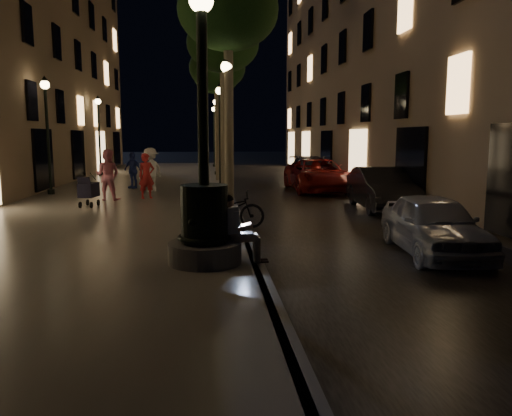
{
  "coord_description": "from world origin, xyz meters",
  "views": [
    {
      "loc": [
        -0.95,
        -7.36,
        2.61
      ],
      "look_at": [
        0.08,
        3.0,
        1.1
      ],
      "focal_mm": 35.0,
      "sensor_mm": 36.0,
      "label": 1
    }
  ],
  "objects": [
    {
      "name": "lamp_curb_b",
      "position": [
        -0.3,
        16.0,
        3.24
      ],
      "size": [
        0.36,
        0.36,
        4.81
      ],
      "color": "black",
      "rests_on": "promenade"
    },
    {
      "name": "stroller",
      "position": [
        -4.96,
        10.0,
        0.78
      ],
      "size": [
        0.6,
        1.15,
        1.16
      ],
      "rotation": [
        0.0,
        0.0,
        -0.16
      ],
      "color": "black",
      "rests_on": "promenade"
    },
    {
      "name": "pedestrian_red",
      "position": [
        -3.25,
        12.15,
        1.07
      ],
      "size": [
        0.75,
        0.66,
        1.74
      ],
      "primitive_type": "imported",
      "rotation": [
        0.0,
        0.0,
        0.46
      ],
      "color": "red",
      "rests_on": "promenade"
    },
    {
      "name": "car_front",
      "position": [
        4.03,
        3.03,
        0.67
      ],
      "size": [
        1.94,
        4.06,
        1.34
      ],
      "primitive_type": "imported",
      "rotation": [
        0.0,
        0.0,
        -0.1
      ],
      "color": "#AAABB2",
      "rests_on": "ground"
    },
    {
      "name": "pedestrian_pink",
      "position": [
        -4.62,
        11.68,
        1.16
      ],
      "size": [
        1.06,
        0.91,
        1.91
      ],
      "primitive_type": "imported",
      "rotation": [
        0.0,
        0.0,
        2.93
      ],
      "color": "#C6697F",
      "rests_on": "promenade"
    },
    {
      "name": "curb_strip",
      "position": [
        0.0,
        15.0,
        0.1
      ],
      "size": [
        0.25,
        45.0,
        0.2
      ],
      "primitive_type": "cube",
      "color": "#59595B",
      "rests_on": "ground"
    },
    {
      "name": "pedestrian_white",
      "position": [
        -3.36,
        14.63,
        1.15
      ],
      "size": [
        1.34,
        1.39,
        1.9
      ],
      "primitive_type": "imported",
      "rotation": [
        0.0,
        0.0,
        4.0
      ],
      "color": "white",
      "rests_on": "promenade"
    },
    {
      "name": "lamp_curb_a",
      "position": [
        -0.3,
        8.0,
        3.24
      ],
      "size": [
        0.36,
        0.36,
        4.81
      ],
      "color": "black",
      "rests_on": "promenade"
    },
    {
      "name": "tree_far",
      "position": [
        -0.22,
        26.0,
        6.43
      ],
      "size": [
        3.0,
        3.0,
        7.5
      ],
      "color": "#6B604C",
      "rests_on": "promenade"
    },
    {
      "name": "ground",
      "position": [
        0.0,
        15.0,
        0.0
      ],
      "size": [
        120.0,
        120.0,
        0.0
      ],
      "primitive_type": "plane",
      "color": "black",
      "rests_on": "ground"
    },
    {
      "name": "lamp_curb_c",
      "position": [
        -0.3,
        24.0,
        3.24
      ],
      "size": [
        0.36,
        0.36,
        4.81
      ],
      "color": "black",
      "rests_on": "promenade"
    },
    {
      "name": "car_rear",
      "position": [
        4.76,
        19.75,
        0.73
      ],
      "size": [
        2.26,
        5.1,
        1.46
      ],
      "primitive_type": "imported",
      "rotation": [
        0.0,
        0.0,
        -0.04
      ],
      "color": "#2E2E34",
      "rests_on": "ground"
    },
    {
      "name": "lamp_left_b",
      "position": [
        -7.4,
        14.0,
        3.24
      ],
      "size": [
        0.36,
        0.36,
        4.81
      ],
      "color": "black",
      "rests_on": "promenade"
    },
    {
      "name": "bicycle",
      "position": [
        -0.4,
        5.61,
        0.7
      ],
      "size": [
        1.97,
        0.9,
        1.0
      ],
      "primitive_type": "imported",
      "rotation": [
        0.0,
        0.0,
        1.44
      ],
      "color": "black",
      "rests_on": "promenade"
    },
    {
      "name": "car_third",
      "position": [
        4.28,
        15.67,
        0.77
      ],
      "size": [
        2.55,
        5.51,
        1.53
      ],
      "primitive_type": "imported",
      "rotation": [
        0.0,
        0.0,
        0.0
      ],
      "color": "maroon",
      "rests_on": "ground"
    },
    {
      "name": "car_second",
      "position": [
        5.2,
        9.61,
        0.75
      ],
      "size": [
        1.91,
        4.66,
        1.5
      ],
      "primitive_type": "imported",
      "rotation": [
        0.0,
        0.0,
        -0.07
      ],
      "color": "black",
      "rests_on": "ground"
    },
    {
      "name": "seated_man_laptop",
      "position": [
        -0.39,
        2.0,
        0.9
      ],
      "size": [
        0.94,
        0.32,
        1.31
      ],
      "color": "tan",
      "rests_on": "promenade"
    },
    {
      "name": "tree_second",
      "position": [
        -0.2,
        14.0,
        6.33
      ],
      "size": [
        3.0,
        3.0,
        7.4
      ],
      "color": "#6B604C",
      "rests_on": "promenade"
    },
    {
      "name": "fountain_lamppost",
      "position": [
        -1.0,
        2.0,
        1.21
      ],
      "size": [
        1.4,
        1.4,
        5.21
      ],
      "color": "#59595B",
      "rests_on": "promenade"
    },
    {
      "name": "building_right",
      "position": [
        10.0,
        18.0,
        7.5
      ],
      "size": [
        8.0,
        36.0,
        15.0
      ],
      "primitive_type": "cube",
      "color": "#78644B",
      "rests_on": "ground"
    },
    {
      "name": "cobble_lane",
      "position": [
        3.0,
        15.0,
        0.01
      ],
      "size": [
        6.0,
        45.0,
        0.02
      ],
      "primitive_type": "cube",
      "color": "black",
      "rests_on": "ground"
    },
    {
      "name": "lamp_left_c",
      "position": [
        -7.4,
        24.0,
        3.24
      ],
      "size": [
        0.36,
        0.36,
        4.81
      ],
      "color": "black",
      "rests_on": "promenade"
    },
    {
      "name": "promenade",
      "position": [
        -4.0,
        15.0,
        0.1
      ],
      "size": [
        8.0,
        45.0,
        0.2
      ],
      "primitive_type": "cube",
      "color": "slate",
      "rests_on": "ground"
    },
    {
      "name": "lamp_curb_d",
      "position": [
        -0.3,
        32.0,
        3.24
      ],
      "size": [
        0.36,
        0.36,
        4.81
      ],
      "color": "black",
      "rests_on": "promenade"
    },
    {
      "name": "tree_third",
      "position": [
        -0.3,
        20.0,
        6.14
      ],
      "size": [
        3.0,
        3.0,
        7.2
      ],
      "color": "#6B604C",
      "rests_on": "promenade"
    },
    {
      "name": "pedestrian_blue",
      "position": [
        -4.34,
        16.07,
        1.04
      ],
      "size": [
        1.03,
        0.91,
        1.67
      ],
      "primitive_type": "imported",
      "rotation": [
        0.0,
        0.0,
        5.65
      ],
      "color": "navy",
      "rests_on": "promenade"
    },
    {
      "name": "tree_near",
      "position": [
        -0.25,
        8.0,
        6.24
      ],
      "size": [
        3.0,
        3.0,
        7.3
      ],
      "color": "#6B604C",
      "rests_on": "promenade"
    }
  ]
}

